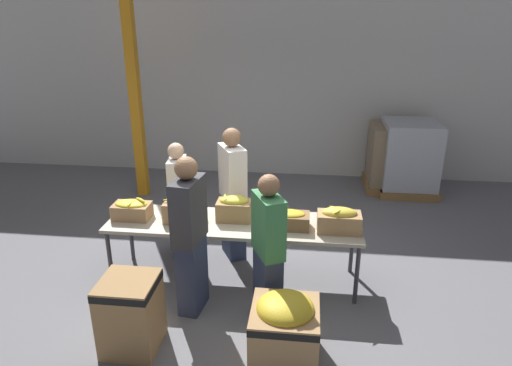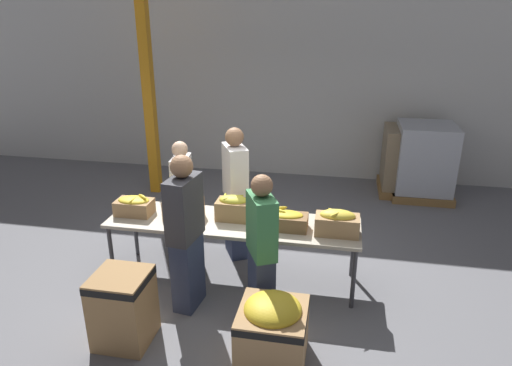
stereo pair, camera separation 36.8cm
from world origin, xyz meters
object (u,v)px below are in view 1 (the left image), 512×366
pallet_stack_2 (406,161)px  volunteer_2 (268,250)px  banana_box_4 (339,220)px  support_pillar (134,80)px  volunteer_3 (190,237)px  banana_box_1 (183,209)px  banana_box_3 (287,219)px  pallet_stack_1 (394,158)px  pallet_stack_0 (409,158)px  donation_bin_1 (285,327)px  volunteer_0 (233,195)px  banana_box_2 (234,208)px  donation_bin_0 (130,312)px  banana_box_0 (132,209)px  sorting_table (234,226)px  volunteer_1 (179,200)px

pallet_stack_2 → volunteer_2: bearing=-118.5°
banana_box_4 → support_pillar: support_pillar is taller
volunteer_3 → support_pillar: (-1.69, 3.15, 1.13)m
banana_box_1 → banana_box_3: bearing=-2.1°
banana_box_4 → volunteer_2: bearing=-141.1°
banana_box_4 → pallet_stack_1: bearing=70.9°
banana_box_3 → support_pillar: size_ratio=0.12×
volunteer_2 → support_pillar: bearing=12.2°
banana_box_1 → pallet_stack_0: pallet_stack_0 is taller
donation_bin_1 → pallet_stack_2: 4.87m
banana_box_1 → volunteer_0: size_ratio=0.25×
banana_box_2 → pallet_stack_2: bearing=50.5°
banana_box_4 → pallet_stack_0: pallet_stack_0 is taller
banana_box_1 → donation_bin_0: banana_box_1 is taller
banana_box_0 → support_pillar: support_pillar is taller
support_pillar → donation_bin_1: bearing=-54.5°
sorting_table → pallet_stack_2: pallet_stack_2 is taller
pallet_stack_0 → pallet_stack_1: bearing=152.2°
donation_bin_1 → volunteer_2: bearing=109.5°
volunteer_1 → donation_bin_1: volunteer_1 is taller
volunteer_2 → donation_bin_1: bearing=173.7°
banana_box_4 → volunteer_3: volunteer_3 is taller
volunteer_0 → volunteer_3: bearing=-39.6°
volunteer_0 → pallet_stack_1: volunteer_0 is taller
banana_box_0 → volunteer_2: size_ratio=0.27×
banana_box_4 → pallet_stack_2: 3.58m
donation_bin_1 → banana_box_2: bearing=116.7°
sorting_table → donation_bin_1: size_ratio=4.39×
volunteer_3 → pallet_stack_1: bearing=-27.4°
volunteer_3 → pallet_stack_1: 4.81m
banana_box_0 → volunteer_1: bearing=56.3°
volunteer_2 → banana_box_0: bearing=42.8°
banana_box_0 → pallet_stack_2: bearing=40.5°
banana_box_3 → volunteer_2: volunteer_2 is taller
volunteer_1 → volunteer_2: bearing=38.1°
volunteer_1 → donation_bin_0: bearing=-6.9°
banana_box_2 → donation_bin_1: banana_box_2 is taller
volunteer_0 → banana_box_3: bearing=20.4°
banana_box_3 → pallet_stack_0: size_ratio=0.39×
volunteer_2 → banana_box_3: bearing=-40.2°
banana_box_1 → banana_box_4: size_ratio=0.91×
sorting_table → banana_box_4: bearing=-4.1°
banana_box_3 → donation_bin_1: bearing=-87.4°
volunteer_1 → banana_box_2: bearing=51.0°
banana_box_1 → banana_box_4: 1.79m
banana_box_2 → donation_bin_0: (-0.79, -1.36, -0.52)m
banana_box_1 → pallet_stack_2: pallet_stack_2 is taller
banana_box_2 → volunteer_0: bearing=100.9°
banana_box_3 → support_pillar: bearing=135.8°
banana_box_1 → donation_bin_1: bearing=-45.0°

